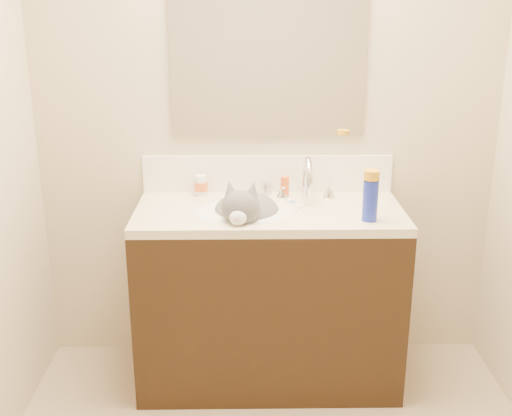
{
  "coord_description": "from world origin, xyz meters",
  "views": [
    {
      "loc": [
        -0.1,
        -1.75,
        1.77
      ],
      "look_at": [
        -0.06,
        0.92,
        0.88
      ],
      "focal_mm": 45.0,
      "sensor_mm": 36.0,
      "label": 1
    }
  ],
  "objects_px": {
    "vanity_cabinet": "(269,299)",
    "spray_can": "(370,201)",
    "basin": "(243,226)",
    "silver_jar": "(266,189)",
    "faucet": "(307,182)",
    "amber_bottle": "(285,187)",
    "pill_bottle": "(201,185)",
    "cat": "(246,216)"
  },
  "relations": [
    {
      "from": "vanity_cabinet",
      "to": "spray_can",
      "type": "distance_m",
      "value": 0.7
    },
    {
      "from": "basin",
      "to": "silver_jar",
      "type": "bearing_deg",
      "value": 65.49
    },
    {
      "from": "vanity_cabinet",
      "to": "silver_jar",
      "type": "relative_size",
      "value": 22.33
    },
    {
      "from": "vanity_cabinet",
      "to": "faucet",
      "type": "bearing_deg",
      "value": 37.29
    },
    {
      "from": "vanity_cabinet",
      "to": "amber_bottle",
      "type": "height_order",
      "value": "amber_bottle"
    },
    {
      "from": "faucet",
      "to": "pill_bottle",
      "type": "distance_m",
      "value": 0.5
    },
    {
      "from": "pill_bottle",
      "to": "amber_bottle",
      "type": "distance_m",
      "value": 0.4
    },
    {
      "from": "faucet",
      "to": "basin",
      "type": "bearing_deg",
      "value": -150.88
    },
    {
      "from": "vanity_cabinet",
      "to": "amber_bottle",
      "type": "distance_m",
      "value": 0.54
    },
    {
      "from": "cat",
      "to": "amber_bottle",
      "type": "height_order",
      "value": "cat"
    },
    {
      "from": "spray_can",
      "to": "basin",
      "type": "bearing_deg",
      "value": 166.24
    },
    {
      "from": "basin",
      "to": "amber_bottle",
      "type": "bearing_deg",
      "value": 46.62
    },
    {
      "from": "cat",
      "to": "amber_bottle",
      "type": "bearing_deg",
      "value": 58.18
    },
    {
      "from": "faucet",
      "to": "silver_jar",
      "type": "height_order",
      "value": "faucet"
    },
    {
      "from": "pill_bottle",
      "to": "spray_can",
      "type": "relative_size",
      "value": 0.57
    },
    {
      "from": "basin",
      "to": "amber_bottle",
      "type": "distance_m",
      "value": 0.31
    },
    {
      "from": "vanity_cabinet",
      "to": "basin",
      "type": "distance_m",
      "value": 0.4
    },
    {
      "from": "silver_jar",
      "to": "cat",
      "type": "bearing_deg",
      "value": -111.43
    },
    {
      "from": "faucet",
      "to": "cat",
      "type": "height_order",
      "value": "faucet"
    },
    {
      "from": "basin",
      "to": "cat",
      "type": "relative_size",
      "value": 0.99
    },
    {
      "from": "vanity_cabinet",
      "to": "amber_bottle",
      "type": "relative_size",
      "value": 12.35
    },
    {
      "from": "silver_jar",
      "to": "amber_bottle",
      "type": "distance_m",
      "value": 0.1
    },
    {
      "from": "basin",
      "to": "vanity_cabinet",
      "type": "bearing_deg",
      "value": 14.04
    },
    {
      "from": "faucet",
      "to": "spray_can",
      "type": "xyz_separation_m",
      "value": [
        0.24,
        -0.3,
        0.0
      ]
    },
    {
      "from": "spray_can",
      "to": "cat",
      "type": "bearing_deg",
      "value": 165.86
    },
    {
      "from": "cat",
      "to": "silver_jar",
      "type": "height_order",
      "value": "cat"
    },
    {
      "from": "faucet",
      "to": "amber_bottle",
      "type": "relative_size",
      "value": 2.88
    },
    {
      "from": "pill_bottle",
      "to": "basin",
      "type": "bearing_deg",
      "value": -49.92
    },
    {
      "from": "vanity_cabinet",
      "to": "faucet",
      "type": "relative_size",
      "value": 4.29
    },
    {
      "from": "cat",
      "to": "vanity_cabinet",
      "type": "bearing_deg",
      "value": 25.35
    },
    {
      "from": "spray_can",
      "to": "silver_jar",
      "type": "bearing_deg",
      "value": 138.14
    },
    {
      "from": "cat",
      "to": "amber_bottle",
      "type": "relative_size",
      "value": 4.69
    },
    {
      "from": "basin",
      "to": "silver_jar",
      "type": "height_order",
      "value": "silver_jar"
    },
    {
      "from": "silver_jar",
      "to": "amber_bottle",
      "type": "xyz_separation_m",
      "value": [
        0.09,
        -0.04,
        0.02
      ]
    },
    {
      "from": "vanity_cabinet",
      "to": "faucet",
      "type": "height_order",
      "value": "faucet"
    },
    {
      "from": "faucet",
      "to": "spray_can",
      "type": "height_order",
      "value": "faucet"
    },
    {
      "from": "silver_jar",
      "to": "spray_can",
      "type": "xyz_separation_m",
      "value": [
        0.43,
        -0.38,
        0.06
      ]
    },
    {
      "from": "basin",
      "to": "pill_bottle",
      "type": "xyz_separation_m",
      "value": [
        -0.2,
        0.24,
        0.12
      ]
    },
    {
      "from": "pill_bottle",
      "to": "silver_jar",
      "type": "relative_size",
      "value": 1.86
    },
    {
      "from": "basin",
      "to": "pill_bottle",
      "type": "distance_m",
      "value": 0.33
    },
    {
      "from": "cat",
      "to": "amber_bottle",
      "type": "distance_m",
      "value": 0.29
    },
    {
      "from": "faucet",
      "to": "silver_jar",
      "type": "bearing_deg",
      "value": 156.14
    }
  ]
}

